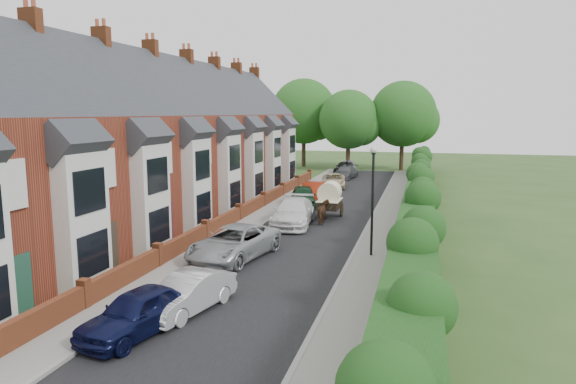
% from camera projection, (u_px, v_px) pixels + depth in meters
% --- Properties ---
extents(ground, '(140.00, 140.00, 0.00)m').
position_uv_depth(ground, '(277.00, 278.00, 20.87)').
color(ground, '#2D4C1E').
rests_on(ground, ground).
extents(road, '(6.00, 58.00, 0.02)m').
position_uv_depth(road, '(319.00, 222.00, 31.50)').
color(road, black).
rests_on(road, ground).
extents(pavement_hedge_side, '(2.20, 58.00, 0.12)m').
position_uv_depth(pavement_hedge_side, '(387.00, 225.00, 30.44)').
color(pavement_hedge_side, gray).
rests_on(pavement_hedge_side, ground).
extents(pavement_house_side, '(1.70, 58.00, 0.12)m').
position_uv_depth(pavement_house_side, '(259.00, 218.00, 32.47)').
color(pavement_house_side, gray).
rests_on(pavement_house_side, ground).
extents(kerb_hedge_side, '(0.18, 58.00, 0.13)m').
position_uv_depth(kerb_hedge_side, '(369.00, 224.00, 30.71)').
color(kerb_hedge_side, gray).
rests_on(kerb_hedge_side, ground).
extents(kerb_house_side, '(0.18, 58.00, 0.13)m').
position_uv_depth(kerb_house_side, '(271.00, 219.00, 32.27)').
color(kerb_house_side, gray).
rests_on(kerb_house_side, ground).
extents(hedge, '(2.10, 58.00, 2.85)m').
position_uv_depth(hedge, '(419.00, 201.00, 29.75)').
color(hedge, '#113512').
rests_on(hedge, ground).
extents(terrace_row, '(9.05, 40.50, 11.50)m').
position_uv_depth(terrace_row, '(156.00, 148.00, 32.49)').
color(terrace_row, '#953926').
rests_on(terrace_row, ground).
extents(garden_wall_row, '(0.35, 40.35, 1.10)m').
position_uv_depth(garden_wall_row, '(239.00, 214.00, 31.71)').
color(garden_wall_row, brown).
rests_on(garden_wall_row, ground).
extents(lamppost, '(0.32, 0.32, 5.16)m').
position_uv_depth(lamppost, '(373.00, 187.00, 23.32)').
color(lamppost, black).
rests_on(lamppost, ground).
extents(tree_far_left, '(7.14, 6.80, 9.29)m').
position_uv_depth(tree_far_left, '(352.00, 121.00, 58.93)').
color(tree_far_left, '#332316').
rests_on(tree_far_left, ground).
extents(tree_far_right, '(7.98, 7.60, 10.31)m').
position_uv_depth(tree_far_right, '(406.00, 116.00, 59.21)').
color(tree_far_right, '#332316').
rests_on(tree_far_right, ground).
extents(tree_far_back, '(8.40, 8.00, 10.82)m').
position_uv_depth(tree_far_back, '(307.00, 113.00, 63.18)').
color(tree_far_back, '#332316').
rests_on(tree_far_back, ground).
extents(car_navy, '(2.54, 4.33, 1.38)m').
position_uv_depth(car_navy, '(138.00, 312.00, 15.50)').
color(car_navy, black).
rests_on(car_navy, ground).
extents(car_silver_a, '(2.22, 4.15, 1.30)m').
position_uv_depth(car_silver_a, '(188.00, 293.00, 17.25)').
color(car_silver_a, '#B9B8BD').
rests_on(car_silver_a, ground).
extents(car_silver_b, '(3.42, 5.77, 1.50)m').
position_uv_depth(car_silver_b, '(234.00, 243.00, 23.49)').
color(car_silver_b, '#A0A4A7').
rests_on(car_silver_b, ground).
extents(car_white, '(2.71, 5.58, 1.57)m').
position_uv_depth(car_white, '(293.00, 212.00, 30.53)').
color(car_white, white).
rests_on(car_white, ground).
extents(car_green, '(2.75, 4.64, 1.48)m').
position_uv_depth(car_green, '(303.00, 196.00, 36.63)').
color(car_green, black).
rests_on(car_green, ground).
extents(car_red, '(1.64, 4.47, 1.46)m').
position_uv_depth(car_red, '(313.00, 192.00, 38.75)').
color(car_red, maroon).
rests_on(car_red, ground).
extents(car_beige, '(2.79, 4.85, 1.27)m').
position_uv_depth(car_beige, '(333.00, 181.00, 45.89)').
color(car_beige, beige).
rests_on(car_beige, ground).
extents(car_grey, '(2.41, 4.61, 1.28)m').
position_uv_depth(car_grey, '(345.00, 172.00, 52.18)').
color(car_grey, '#4D4F54').
rests_on(car_grey, ground).
extents(car_black, '(2.09, 4.31, 1.42)m').
position_uv_depth(car_black, '(344.00, 167.00, 56.44)').
color(car_black, black).
rests_on(car_black, ground).
extents(horse, '(0.95, 1.75, 1.41)m').
position_uv_depth(horse, '(324.00, 212.00, 30.95)').
color(horse, '#482C1A').
rests_on(horse, ground).
extents(horse_cart, '(1.47, 3.24, 2.34)m').
position_uv_depth(horse_cart, '(330.00, 197.00, 32.58)').
color(horse_cart, black).
rests_on(horse_cart, ground).
extents(car_extra_far, '(2.18, 4.28, 1.40)m').
position_uv_depth(car_extra_far, '(348.00, 166.00, 58.17)').
color(car_extra_far, '#9EA2A5').
rests_on(car_extra_far, ground).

